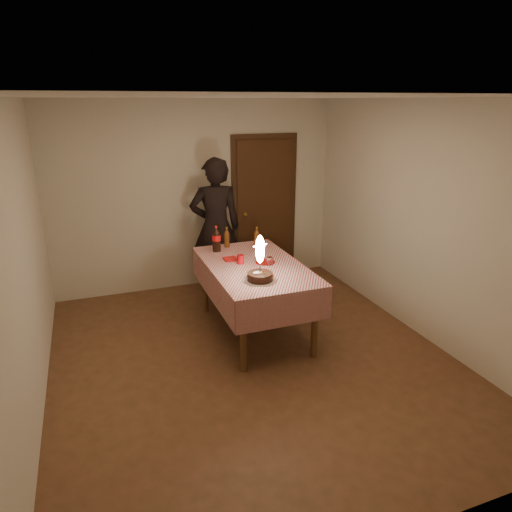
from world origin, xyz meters
name	(u,v)px	position (x,y,z in m)	size (l,w,h in m)	color
ground	(253,359)	(0.00, 0.00, 0.00)	(4.00, 4.50, 0.01)	brown
room_shell	(253,202)	(0.03, 0.08, 1.65)	(4.04, 4.54, 2.62)	beige
dining_table	(254,274)	(0.23, 0.56, 0.72)	(1.02, 1.72, 0.83)	brown
birthday_cake	(260,269)	(0.12, 0.09, 0.96)	(0.33, 0.33, 0.48)	white
red_plate	(265,262)	(0.37, 0.58, 0.84)	(0.22, 0.22, 0.01)	#A60E0B
red_cup	(241,259)	(0.10, 0.65, 0.88)	(0.08, 0.08, 0.10)	red
clear_cup	(270,261)	(0.38, 0.49, 0.88)	(0.07, 0.07, 0.09)	white
napkin_stack	(230,259)	(0.03, 0.81, 0.84)	(0.15, 0.15, 0.02)	#B61614
cola_bottle	(217,239)	(-0.03, 1.17, 0.99)	(0.10, 0.10, 0.32)	black
amber_bottle_left	(227,238)	(0.13, 1.29, 0.95)	(0.06, 0.06, 0.25)	#5D3010
amber_bottle_right	(257,238)	(0.48, 1.17, 0.95)	(0.06, 0.06, 0.25)	#5D3010
photographer	(216,227)	(0.15, 1.85, 0.94)	(0.74, 0.53, 1.88)	black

